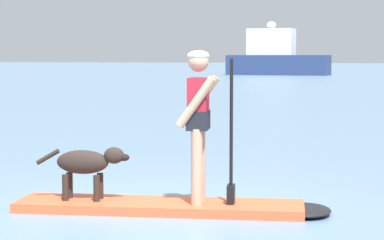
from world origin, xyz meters
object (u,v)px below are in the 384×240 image
(person_paddler, at_px, (200,115))
(dog, at_px, (87,164))
(moored_boat_center, at_px, (276,58))
(paddleboard, at_px, (180,207))

(person_paddler, relative_size, dog, 1.57)
(person_paddler, xyz_separation_m, moored_boat_center, (-13.96, 59.14, 0.56))
(moored_boat_center, bearing_deg, paddleboard, -76.91)
(paddleboard, height_order, person_paddler, person_paddler)
(paddleboard, distance_m, dog, 1.11)
(paddleboard, bearing_deg, dog, -166.94)
(person_paddler, xyz_separation_m, dog, (-1.20, -0.28, -0.54))
(person_paddler, bearing_deg, moored_boat_center, 103.28)
(dog, height_order, moored_boat_center, moored_boat_center)
(paddleboard, xyz_separation_m, dog, (-0.99, -0.23, 0.44))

